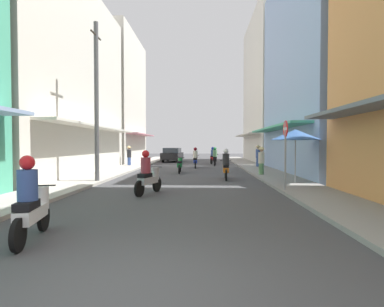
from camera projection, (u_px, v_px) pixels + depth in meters
ground_plane at (189, 173)px, 18.88m from camera, size 85.45×85.45×0.00m
sidewalk_left at (113, 172)px, 19.06m from camera, size 2.09×46.84×0.12m
sidewalk_right at (266, 173)px, 18.70m from camera, size 2.09×46.84×0.12m
building_left_mid at (40, 80)px, 18.05m from camera, size 7.05×13.92×11.29m
building_left_far at (107, 100)px, 30.67m from camera, size 7.05×9.75×12.65m
building_right_mid at (333, 67)px, 18.56m from camera, size 7.05×11.80×13.10m
building_right_far at (281, 89)px, 31.11m from camera, size 7.05×12.27×14.89m
motorbike_silver at (148, 175)px, 10.82m from camera, size 0.77×1.73×1.58m
motorbike_blue at (195, 159)px, 23.14m from camera, size 0.55×1.81×1.58m
motorbike_orange at (226, 166)px, 15.44m from camera, size 0.55×1.81×1.58m
motorbike_green at (180, 165)px, 19.10m from camera, size 0.55×1.81×0.96m
motorbike_black at (215, 157)px, 25.62m from camera, size 0.55×1.81×1.58m
motorbike_white at (31, 203)px, 5.57m from camera, size 0.61×1.79×1.58m
motorbike_red at (213, 156)px, 28.23m from camera, size 0.70×1.76×1.58m
parked_car at (172, 155)px, 31.70m from camera, size 2.05×4.21×1.45m
pedestrian_midway at (258, 155)px, 23.11m from camera, size 0.44×0.44×1.76m
pedestrian_foreground at (261, 160)px, 16.93m from camera, size 0.44×0.44×1.67m
pedestrian_far at (129, 155)px, 24.52m from camera, size 0.44×0.44×1.71m
vendor_umbrella at (295, 135)px, 12.99m from camera, size 2.07×2.07×2.43m
utility_pole at (96, 101)px, 13.84m from camera, size 0.20×1.20×7.33m
street_sign_no_entry at (285, 146)px, 11.05m from camera, size 0.07×0.60×2.65m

